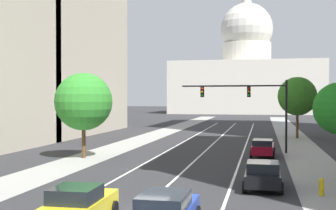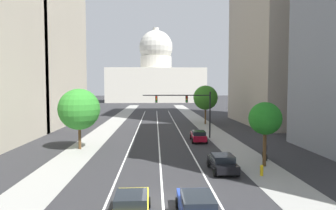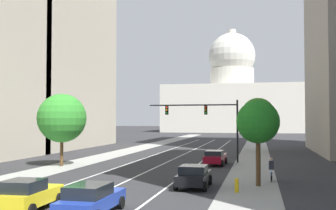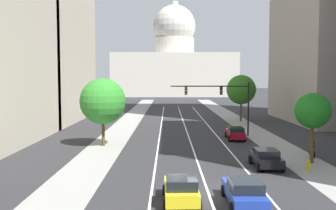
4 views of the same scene
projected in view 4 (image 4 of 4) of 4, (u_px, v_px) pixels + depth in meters
The scene contains 17 objects.
ground_plane at pixel (183, 121), 63.35m from camera, with size 400.00×400.00×0.00m, color #2B2B2D.
sidewalk_left at pixel (127, 124), 58.37m from camera, with size 3.79×130.00×0.01m, color gray.
sidewalk_right at pixel (243, 124), 58.35m from camera, with size 3.79×130.00×0.01m, color gray.
lane_stripe_left at pixel (160, 134), 48.39m from camera, with size 0.16×90.00×0.01m, color white.
lane_stripe_center at pixel (188, 134), 48.39m from camera, with size 0.16×90.00×0.01m, color white.
lane_stripe_right at pixel (216, 134), 48.38m from camera, with size 0.16×90.00×0.01m, color white.
capitol_building at pixel (175, 65), 151.60m from camera, with size 47.39×25.72×36.89m.
car_yellow at pixel (181, 189), 21.47m from camera, with size 2.13×4.12×1.58m.
car_black at pixel (266, 158), 30.11m from camera, with size 2.08×4.23×1.47m.
car_blue at pixel (245, 191), 21.16m from camera, with size 2.04×4.71×1.52m.
car_crimson at pixel (236, 133), 43.78m from camera, with size 2.10×4.75×1.48m.
traffic_signal_mast at pixel (223, 97), 46.29m from camera, with size 9.57×0.39×6.56m.
fire_hydrant at pixel (309, 165), 28.85m from camera, with size 0.26×0.35×0.91m.
cyclist at pixel (313, 148), 33.99m from camera, with size 0.38×1.70×1.72m.
street_tree_mid_left at pixel (103, 101), 39.47m from camera, with size 4.74×4.74×7.02m.
street_tree_far_right at pixel (313, 111), 31.41m from camera, with size 2.95×2.95×5.84m.
street_tree_near_right at pixel (242, 90), 61.81m from camera, with size 4.75×4.75×7.54m.
Camera 4 is at (-2.48, -23.01, 7.06)m, focal length 40.93 mm.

